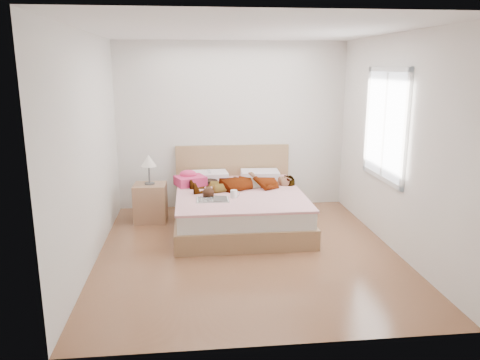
{
  "coord_description": "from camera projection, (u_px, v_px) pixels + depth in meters",
  "views": [
    {
      "loc": [
        -0.67,
        -5.33,
        2.21
      ],
      "look_at": [
        0.0,
        0.85,
        0.7
      ],
      "focal_mm": 35.0,
      "sensor_mm": 36.0,
      "label": 1
    }
  ],
  "objects": [
    {
      "name": "magazine",
      "position": [
        213.0,
        199.0,
        6.12
      ],
      "size": [
        0.43,
        0.29,
        0.02
      ],
      "color": "silver",
      "rests_on": "bed"
    },
    {
      "name": "woman",
      "position": [
        245.0,
        180.0,
        6.72
      ],
      "size": [
        1.66,
        0.86,
        0.22
      ],
      "primitive_type": "imported",
      "rotation": [
        0.0,
        0.0,
        -1.39
      ],
      "color": "white",
      "rests_on": "bed"
    },
    {
      "name": "nightstand",
      "position": [
        150.0,
        200.0,
        6.8
      ],
      "size": [
        0.48,
        0.43,
        0.99
      ],
      "color": "#935E44",
      "rests_on": "ground"
    },
    {
      "name": "bed",
      "position": [
        239.0,
        206.0,
        6.67
      ],
      "size": [
        1.8,
        2.08,
        1.0
      ],
      "color": "olive",
      "rests_on": "ground"
    },
    {
      "name": "towel",
      "position": [
        190.0,
        179.0,
        6.88
      ],
      "size": [
        0.51,
        0.46,
        0.22
      ],
      "color": "#FF4592",
      "rests_on": "bed"
    },
    {
      "name": "hair",
      "position": [
        204.0,
        179.0,
        7.11
      ],
      "size": [
        0.62,
        0.69,
        0.08
      ],
      "primitive_type": "ellipsoid",
      "rotation": [
        0.0,
        0.0,
        -0.34
      ],
      "color": "black",
      "rests_on": "bed"
    },
    {
      "name": "plush_toy",
      "position": [
        208.0,
        192.0,
        6.24
      ],
      "size": [
        0.16,
        0.24,
        0.13
      ],
      "color": "black",
      "rests_on": "bed"
    },
    {
      "name": "room_shell",
      "position": [
        385.0,
        125.0,
        5.86
      ],
      "size": [
        4.0,
        4.0,
        4.0
      ],
      "color": "white",
      "rests_on": "ground"
    },
    {
      "name": "coffee_mug",
      "position": [
        234.0,
        194.0,
        6.22
      ],
      "size": [
        0.14,
        0.11,
        0.1
      ],
      "color": "white",
      "rests_on": "bed"
    },
    {
      "name": "ground",
      "position": [
        247.0,
        252.0,
        5.74
      ],
      "size": [
        4.0,
        4.0,
        0.0
      ],
      "primitive_type": "plane",
      "color": "#542D1A",
      "rests_on": "ground"
    },
    {
      "name": "phone",
      "position": [
        209.0,
        171.0,
        7.04
      ],
      "size": [
        0.06,
        0.09,
        0.05
      ],
      "primitive_type": "cube",
      "rotation": [
        0.44,
        0.0,
        0.18
      ],
      "color": "silver",
      "rests_on": "bed"
    }
  ]
}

